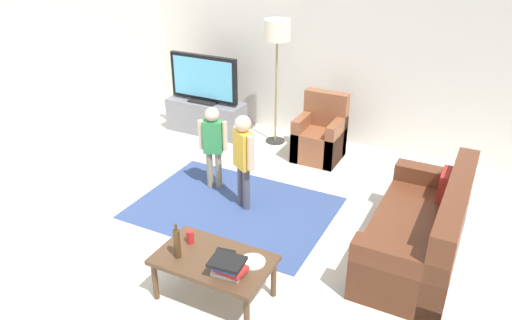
# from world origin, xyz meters

# --- Properties ---
(ground) EXTENTS (7.80, 7.80, 0.00)m
(ground) POSITION_xyz_m (0.00, 0.00, 0.00)
(ground) COLOR beige
(wall_back) EXTENTS (6.00, 0.12, 2.70)m
(wall_back) POSITION_xyz_m (0.00, 3.00, 1.35)
(wall_back) COLOR silver
(wall_back) RESTS_ON ground
(wall_left) EXTENTS (0.12, 6.00, 2.70)m
(wall_left) POSITION_xyz_m (-3.00, 0.00, 1.35)
(wall_left) COLOR silver
(wall_left) RESTS_ON ground
(area_rug) EXTENTS (2.20, 1.60, 0.01)m
(area_rug) POSITION_xyz_m (-0.26, 0.54, 0.00)
(area_rug) COLOR #33477A
(area_rug) RESTS_ON ground
(tv_stand) EXTENTS (1.20, 0.44, 0.50)m
(tv_stand) POSITION_xyz_m (-1.73, 2.30, 0.24)
(tv_stand) COLOR slate
(tv_stand) RESTS_ON ground
(tv) EXTENTS (1.10, 0.28, 0.71)m
(tv) POSITION_xyz_m (-1.73, 2.28, 0.85)
(tv) COLOR black
(tv) RESTS_ON tv_stand
(couch) EXTENTS (0.80, 1.80, 0.86)m
(couch) POSITION_xyz_m (1.83, 0.57, 0.29)
(couch) COLOR brown
(couch) RESTS_ON ground
(armchair) EXTENTS (0.60, 0.60, 0.90)m
(armchair) POSITION_xyz_m (0.14, 2.26, 0.30)
(armchair) COLOR brown
(armchair) RESTS_ON ground
(floor_lamp) EXTENTS (0.36, 0.36, 1.78)m
(floor_lamp) POSITION_xyz_m (-0.63, 2.45, 1.54)
(floor_lamp) COLOR #262626
(floor_lamp) RESTS_ON ground
(child_near_tv) EXTENTS (0.33, 0.19, 1.04)m
(child_near_tv) POSITION_xyz_m (-0.71, 0.87, 0.63)
(child_near_tv) COLOR gray
(child_near_tv) RESTS_ON ground
(child_center) EXTENTS (0.33, 0.24, 1.12)m
(child_center) POSITION_xyz_m (-0.17, 0.63, 0.67)
(child_center) COLOR #4C4C59
(child_center) RESTS_ON ground
(coffee_table) EXTENTS (1.00, 0.60, 0.42)m
(coffee_table) POSITION_xyz_m (0.32, -0.82, 0.37)
(coffee_table) COLOR #513823
(coffee_table) RESTS_ON ground
(book_stack) EXTENTS (0.30, 0.24, 0.14)m
(book_stack) POSITION_xyz_m (0.54, -0.94, 0.50)
(book_stack) COLOR white
(book_stack) RESTS_ON coffee_table
(bottle) EXTENTS (0.06, 0.06, 0.33)m
(bottle) POSITION_xyz_m (0.04, -0.94, 0.56)
(bottle) COLOR #4C3319
(bottle) RESTS_ON coffee_table
(tv_remote) EXTENTS (0.18, 0.07, 0.02)m
(tv_remote) POSITION_xyz_m (0.37, -0.70, 0.43)
(tv_remote) COLOR black
(tv_remote) RESTS_ON coffee_table
(soda_can) EXTENTS (0.07, 0.07, 0.12)m
(soda_can) POSITION_xyz_m (0.02, -0.72, 0.48)
(soda_can) COLOR red
(soda_can) RESTS_ON coffee_table
(plate) EXTENTS (0.22, 0.22, 0.02)m
(plate) POSITION_xyz_m (0.64, -0.72, 0.43)
(plate) COLOR white
(plate) RESTS_ON coffee_table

